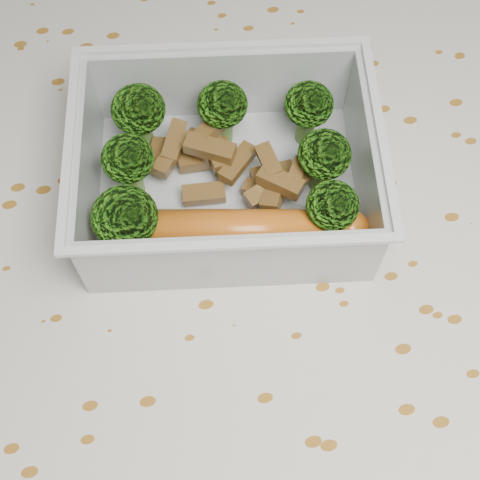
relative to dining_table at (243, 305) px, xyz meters
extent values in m
plane|color=olive|center=(0.00, 0.00, -0.67)|extent=(4.00, 4.00, 0.00)
cube|color=brown|center=(0.00, 0.00, 0.06)|extent=(1.40, 0.90, 0.04)
cube|color=silver|center=(0.00, 0.00, 0.09)|extent=(1.46, 0.96, 0.01)
cube|color=silver|center=(0.00, 0.05, 0.09)|extent=(0.20, 0.16, 0.00)
cube|color=silver|center=(0.01, 0.11, 0.12)|extent=(0.17, 0.03, 0.06)
cube|color=silver|center=(-0.01, -0.02, 0.12)|extent=(0.17, 0.03, 0.06)
cube|color=silver|center=(0.08, 0.03, 0.12)|extent=(0.03, 0.13, 0.06)
cube|color=silver|center=(-0.09, 0.06, 0.12)|extent=(0.03, 0.13, 0.06)
cube|color=silver|center=(0.01, 0.11, 0.15)|extent=(0.19, 0.04, 0.00)
cube|color=silver|center=(-0.01, -0.02, 0.15)|extent=(0.19, 0.04, 0.00)
cube|color=silver|center=(0.09, 0.03, 0.15)|extent=(0.03, 0.13, 0.00)
cube|color=silver|center=(-0.09, 0.06, 0.15)|extent=(0.03, 0.13, 0.00)
cylinder|color=#608C3F|center=(-0.05, 0.10, 0.11)|extent=(0.01, 0.01, 0.02)
ellipsoid|color=#378314|center=(-0.05, 0.10, 0.13)|extent=(0.04, 0.04, 0.03)
cylinder|color=#608C3F|center=(0.00, 0.09, 0.11)|extent=(0.01, 0.01, 0.03)
ellipsoid|color=#378314|center=(0.00, 0.09, 0.13)|extent=(0.03, 0.03, 0.03)
cylinder|color=#608C3F|center=(0.06, 0.08, 0.11)|extent=(0.01, 0.01, 0.03)
ellipsoid|color=#378314|center=(0.06, 0.08, 0.13)|extent=(0.03, 0.03, 0.03)
cylinder|color=#608C3F|center=(-0.06, 0.06, 0.11)|extent=(0.01, 0.01, 0.03)
ellipsoid|color=#378314|center=(-0.06, 0.06, 0.13)|extent=(0.03, 0.03, 0.03)
cylinder|color=#608C3F|center=(0.06, 0.04, 0.11)|extent=(0.01, 0.01, 0.02)
ellipsoid|color=#378314|center=(0.06, 0.04, 0.13)|extent=(0.03, 0.03, 0.03)
cylinder|color=#608C3F|center=(-0.07, 0.02, 0.10)|extent=(0.01, 0.01, 0.02)
ellipsoid|color=#378314|center=(-0.07, 0.02, 0.13)|extent=(0.04, 0.04, 0.03)
cylinder|color=#608C3F|center=(0.05, 0.00, 0.11)|extent=(0.01, 0.01, 0.03)
ellipsoid|color=#378314|center=(0.05, 0.00, 0.13)|extent=(0.03, 0.03, 0.03)
cube|color=brown|center=(-0.03, 0.08, 0.11)|extent=(0.02, 0.03, 0.01)
cube|color=brown|center=(0.03, 0.03, 0.11)|extent=(0.02, 0.03, 0.01)
cube|color=brown|center=(-0.02, 0.07, 0.10)|extent=(0.03, 0.01, 0.01)
cube|color=brown|center=(-0.02, 0.07, 0.11)|extent=(0.02, 0.02, 0.01)
cube|color=brown|center=(0.00, 0.08, 0.12)|extent=(0.03, 0.03, 0.01)
cube|color=brown|center=(-0.02, 0.08, 0.10)|extent=(0.03, 0.03, 0.01)
cube|color=brown|center=(0.02, 0.03, 0.11)|extent=(0.03, 0.02, 0.01)
cube|color=brown|center=(-0.01, 0.06, 0.12)|extent=(0.03, 0.03, 0.01)
cube|color=brown|center=(-0.04, 0.08, 0.10)|extent=(0.02, 0.03, 0.01)
cube|color=brown|center=(0.03, 0.03, 0.12)|extent=(0.03, 0.03, 0.01)
cube|color=brown|center=(0.00, 0.06, 0.11)|extent=(0.02, 0.03, 0.01)
cube|color=brown|center=(0.04, 0.03, 0.11)|extent=(0.03, 0.02, 0.01)
cube|color=brown|center=(0.02, 0.04, 0.10)|extent=(0.03, 0.02, 0.01)
cube|color=brown|center=(0.04, 0.03, 0.12)|extent=(0.02, 0.03, 0.01)
cube|color=brown|center=(0.00, 0.07, 0.10)|extent=(0.01, 0.02, 0.01)
cube|color=brown|center=(0.03, 0.05, 0.10)|extent=(0.03, 0.01, 0.01)
cube|color=brown|center=(0.03, 0.05, 0.12)|extent=(0.01, 0.03, 0.01)
cube|color=brown|center=(-0.02, 0.04, 0.10)|extent=(0.03, 0.02, 0.01)
cube|color=brown|center=(0.01, 0.05, 0.11)|extent=(0.03, 0.03, 0.01)
cube|color=brown|center=(-0.04, 0.07, 0.11)|extent=(0.02, 0.03, 0.01)
cylinder|color=#C56018|center=(0.00, 0.01, 0.11)|extent=(0.14, 0.05, 0.03)
sphere|color=#C56018|center=(0.06, -0.01, 0.11)|extent=(0.03, 0.03, 0.03)
sphere|color=#C56018|center=(-0.07, 0.02, 0.11)|extent=(0.03, 0.03, 0.03)
camera|label=1|loc=(-0.04, -0.18, 0.47)|focal=50.00mm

